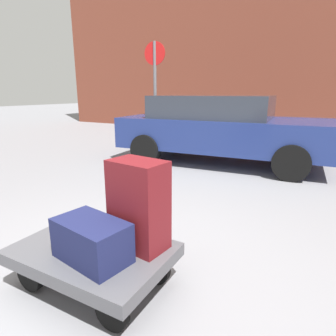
# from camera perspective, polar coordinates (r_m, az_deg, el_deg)

# --- Properties ---
(ground_plane) EXTENTS (60.00, 60.00, 0.00)m
(ground_plane) POSITION_cam_1_polar(r_m,az_deg,el_deg) (2.54, -14.16, -21.63)
(ground_plane) COLOR gray
(luggage_cart) EXTENTS (1.17, 0.79, 0.34)m
(luggage_cart) POSITION_cam_1_polar(r_m,az_deg,el_deg) (2.39, -14.58, -16.43)
(luggage_cart) COLOR #4C4C51
(luggage_cart) RESTS_ON ground_plane
(duffel_bag_navy_front_left) EXTENTS (0.58, 0.40, 0.29)m
(duffel_bag_navy_front_left) POSITION_cam_1_polar(r_m,az_deg,el_deg) (2.14, -14.84, -13.67)
(duffel_bag_navy_front_left) COLOR #191E47
(duffel_bag_navy_front_left) RESTS_ON luggage_cart
(suitcase_maroon_rear_left) EXTENTS (0.45, 0.32, 0.67)m
(suitcase_maroon_rear_left) POSITION_cam_1_polar(r_m,az_deg,el_deg) (2.17, -5.83, -7.26)
(suitcase_maroon_rear_left) COLOR maroon
(suitcase_maroon_rear_left) RESTS_ON luggage_cart
(parked_car) EXTENTS (4.42, 2.17, 1.42)m
(parked_car) POSITION_cam_1_polar(r_m,az_deg,el_deg) (6.33, 10.29, 7.91)
(parked_car) COLOR navy
(parked_car) RESTS_ON ground_plane
(no_parking_sign) EXTENTS (0.50, 0.07, 2.56)m
(no_parking_sign) POSITION_cam_1_polar(r_m,az_deg,el_deg) (6.72, -2.57, 15.47)
(no_parking_sign) COLOR slate
(no_parking_sign) RESTS_ON ground_plane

